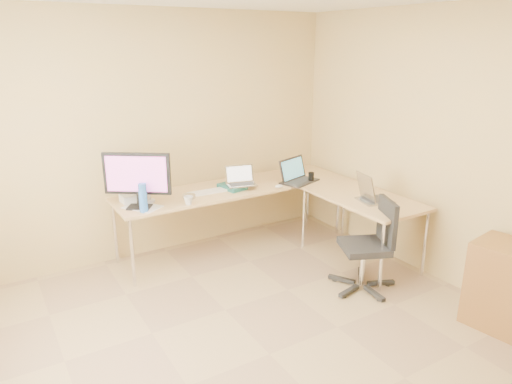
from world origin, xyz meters
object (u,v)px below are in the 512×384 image
laptop_center (241,176)px  cabinet (506,287)px  water_bottle (143,198)px  monitor (137,181)px  desk_return (360,229)px  laptop_return (376,190)px  desk_main (235,217)px  laptop_black (300,171)px  office_chair (365,240)px  desk_fan (149,187)px  mug (189,200)px  keyboard (209,192)px

laptop_center → cabinet: (1.11, -2.40, -0.52)m
laptop_center → water_bottle: (-1.14, -0.14, -0.01)m
monitor → desk_return: bearing=13.0°
desk_return → laptop_return: size_ratio=3.62×
desk_main → water_bottle: 1.26m
monitor → laptop_black: bearing=32.3°
water_bottle → laptop_return: size_ratio=0.77×
office_chair → laptop_center: bearing=137.1°
desk_fan → laptop_return: size_ratio=0.83×
laptop_black → office_chair: size_ratio=0.49×
monitor → desk_fan: (0.15, 0.13, -0.13)m
laptop_center → mug: laptop_center is taller
monitor → keyboard: 0.84m
keyboard → water_bottle: 0.82m
office_chair → cabinet: (0.54, -1.07, -0.14)m
mug → office_chair: size_ratio=0.10×
desk_main → water_bottle: bearing=-166.5°
desk_return → keyboard: bearing=144.1°
desk_return → mug: mug is taller
mug → cabinet: size_ratio=0.13×
monitor → cabinet: size_ratio=0.88×
office_chair → mug: bearing=161.5°
cabinet → mug: bearing=119.9°
laptop_black → cabinet: (0.41, -2.29, -0.51)m
desk_return → water_bottle: size_ratio=4.69×
monitor → mug: monitor is taller
desk_return → laptop_center: 1.39m
desk_return → laptop_black: laptop_black is taller
desk_main → mug: 0.84m
laptop_black → mug: (-1.40, -0.06, -0.09)m
water_bottle → desk_return: bearing=-19.3°
laptop_center → cabinet: laptop_center is taller
desk_main → office_chair: size_ratio=2.97×
desk_main → desk_fan: bearing=-179.3°
desk_main → cabinet: (1.13, -2.53, -0.01)m
keyboard → office_chair: office_chair is taller
laptop_black → keyboard: laptop_black is taller
keyboard → laptop_return: (1.30, -1.12, 0.11)m
desk_fan → office_chair: (1.56, -1.44, -0.38)m
desk_main → office_chair: 1.57m
laptop_center → office_chair: 1.49m
laptop_return → office_chair: bearing=138.6°
desk_fan → laptop_return: (1.94, -1.16, -0.03)m
laptop_center → desk_fan: 1.00m
water_bottle → laptop_return: water_bottle is taller
laptop_center → mug: size_ratio=3.45×
keyboard → monitor: bearing=-172.0°
water_bottle → office_chair: water_bottle is taller
desk_main → laptop_center: bearing=-81.3°
laptop_center → mug: (-0.70, -0.17, -0.11)m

